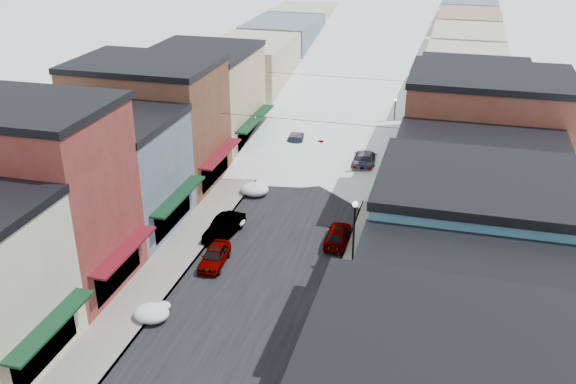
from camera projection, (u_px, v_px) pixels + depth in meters
The scene contains 29 objects.
road at pixel (349, 119), 74.79m from camera, with size 10.00×160.00×0.01m, color black.
sidewalk_left at pixel (294, 114), 76.31m from camera, with size 3.20×160.00×0.15m, color gray.
sidewalk_right at pixel (406, 123), 73.22m from camera, with size 3.20×160.00×0.15m, color gray.
curb_left at pixel (307, 115), 75.94m from camera, with size 0.10×160.00×0.15m, color slate.
curb_right at pixel (393, 122), 73.58m from camera, with size 0.10×160.00×0.15m, color slate.
bldg_l_brick_near at pixel (32, 197), 40.73m from camera, with size 12.30×8.20×12.50m.
bldg_l_grayblue at pixel (110, 172), 48.80m from camera, with size 11.30×9.20×9.00m.
bldg_l_brick_far at pixel (149, 122), 56.51m from camera, with size 13.30×9.20×11.00m.
bldg_l_tan at pixel (203, 97), 65.26m from camera, with size 11.30×11.20×10.00m.
bldg_r_green at pixel (462, 378), 27.62m from camera, with size 11.30×9.20×9.50m.
bldg_r_blue at pixel (466, 263), 35.30m from camera, with size 11.30×9.20×10.50m.
bldg_r_cream at pixel (474, 207), 43.39m from camera, with size 12.30×9.20×9.00m.
bldg_r_brick_far at pixel (483, 145), 50.64m from camera, with size 13.30×9.20×11.50m.
bldg_r_tan at pixel (470, 118), 60.06m from camera, with size 11.30×11.20×9.50m.
distant_blocks at pixel (378, 44), 93.29m from camera, with size 34.00×55.00×8.00m.
overhead_cables at pixel (329, 97), 61.23m from camera, with size 16.40×15.04×0.04m.
car_silver_sedan at pixel (215, 256), 44.96m from camera, with size 1.59×3.94×1.34m, color #96999E.
car_dark_hatch at pixel (224, 227), 48.76m from camera, with size 1.55×4.46×1.47m, color black.
car_silver_wagon at pixel (296, 143), 65.08m from camera, with size 2.24×5.51×1.60m, color #9B9EA3.
car_gray_suv at pixel (338, 234), 47.74m from camera, with size 1.68×4.18×1.42m, color gray.
car_black_sedan at pixel (365, 159), 61.26m from camera, with size 2.25×5.53×1.61m, color black.
car_lane_silver at pixel (319, 146), 64.78m from camera, with size 1.61×4.00×1.36m, color #999DA1.
car_lane_white at pixel (364, 104), 77.18m from camera, with size 2.75×5.95×1.65m, color #B9B9BB.
trash_can at pixel (343, 299), 40.10m from camera, with size 0.63×0.63×1.07m.
streetlamp_near at pixel (354, 226), 43.49m from camera, with size 0.41×0.41×4.98m.
streetlamp_far at pixel (395, 112), 67.91m from camera, with size 0.35×0.35×4.21m.
snow_pile_near at pixel (153, 313), 39.23m from camera, with size 2.23×2.57×0.94m.
snow_pile_mid at pixel (232, 221), 50.33m from camera, with size 2.27×2.60×0.96m.
snow_pile_far at pixel (255, 189), 55.64m from camera, with size 2.47×2.72×1.05m.
Camera 1 is at (11.52, -10.91, 23.62)m, focal length 40.00 mm.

